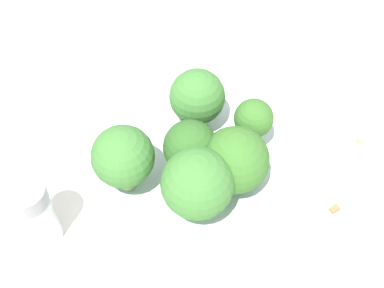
# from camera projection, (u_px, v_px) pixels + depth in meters

# --- Properties ---
(ground_plane) EXTENTS (3.00, 3.00, 0.00)m
(ground_plane) POSITION_uv_depth(u_px,v_px,m) (192.00, 188.00, 0.48)
(ground_plane) COLOR silver
(bowl) EXTENTS (0.18, 0.18, 0.03)m
(bowl) POSITION_uv_depth(u_px,v_px,m) (192.00, 178.00, 0.46)
(bowl) COLOR silver
(bowl) RESTS_ON ground_plane
(broccoli_floret_0) EXTENTS (0.05, 0.05, 0.06)m
(broccoli_floret_0) POSITION_uv_depth(u_px,v_px,m) (123.00, 157.00, 0.41)
(broccoli_floret_0) COLOR #84AD66
(broccoli_floret_0) RESTS_ON bowl
(broccoli_floret_1) EXTENTS (0.04, 0.04, 0.06)m
(broccoli_floret_1) POSITION_uv_depth(u_px,v_px,m) (191.00, 148.00, 0.42)
(broccoli_floret_1) COLOR #8EB770
(broccoli_floret_1) RESTS_ON bowl
(broccoli_floret_2) EXTENTS (0.06, 0.06, 0.07)m
(broccoli_floret_2) POSITION_uv_depth(u_px,v_px,m) (197.00, 184.00, 0.40)
(broccoli_floret_2) COLOR #8EB770
(broccoli_floret_2) RESTS_ON bowl
(broccoli_floret_3) EXTENTS (0.03, 0.03, 0.05)m
(broccoli_floret_3) POSITION_uv_depth(u_px,v_px,m) (253.00, 122.00, 0.44)
(broccoli_floret_3) COLOR #84AD66
(broccoli_floret_3) RESTS_ON bowl
(broccoli_floret_4) EXTENTS (0.05, 0.05, 0.06)m
(broccoli_floret_4) POSITION_uv_depth(u_px,v_px,m) (235.00, 160.00, 0.41)
(broccoli_floret_4) COLOR #84AD66
(broccoli_floret_4) RESTS_ON bowl
(broccoli_floret_5) EXTENTS (0.05, 0.05, 0.06)m
(broccoli_floret_5) POSITION_uv_depth(u_px,v_px,m) (197.00, 98.00, 0.45)
(broccoli_floret_5) COLOR #84AD66
(broccoli_floret_5) RESTS_ON bowl
(pepper_shaker) EXTENTS (0.03, 0.03, 0.07)m
(pepper_shaker) POSITION_uv_depth(u_px,v_px,m) (35.00, 214.00, 0.42)
(pepper_shaker) COLOR silver
(pepper_shaker) RESTS_ON ground_plane
(almond_crumb_1) EXTENTS (0.01, 0.01, 0.01)m
(almond_crumb_1) POSITION_uv_depth(u_px,v_px,m) (335.00, 208.00, 0.46)
(almond_crumb_1) COLOR olive
(almond_crumb_1) RESTS_ON ground_plane
(almond_crumb_2) EXTENTS (0.01, 0.01, 0.01)m
(almond_crumb_2) POSITION_uv_depth(u_px,v_px,m) (359.00, 141.00, 0.50)
(almond_crumb_2) COLOR tan
(almond_crumb_2) RESTS_ON ground_plane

